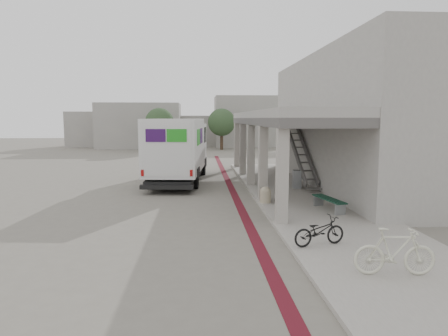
{
  "coord_description": "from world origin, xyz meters",
  "views": [
    {
      "loc": [
        -0.7,
        -16.66,
        3.65
      ],
      "look_at": [
        0.35,
        -0.22,
        1.6
      ],
      "focal_mm": 32.0,
      "sensor_mm": 36.0,
      "label": 1
    }
  ],
  "objects": [
    {
      "name": "bicycle_cream",
      "position": [
        3.69,
        -8.24,
        0.67
      ],
      "size": [
        1.88,
        0.69,
        1.1
      ],
      "primitive_type": "imported",
      "rotation": [
        0.0,
        0.0,
        1.47
      ],
      "color": "beige",
      "rests_on": "sidewalk"
    },
    {
      "name": "bench",
      "position": [
        4.32,
        -1.8,
        0.45
      ],
      "size": [
        0.81,
        2.01,
        0.46
      ],
      "rotation": [
        0.0,
        0.0,
        0.2
      ],
      "color": "gray",
      "rests_on": "sidewalk"
    },
    {
      "name": "bicycle_black",
      "position": [
        2.64,
        -6.03,
        0.53
      ],
      "size": [
        1.66,
        0.96,
        0.83
      ],
      "primitive_type": "imported",
      "rotation": [
        0.0,
        0.0,
        1.85
      ],
      "color": "black",
      "rests_on": "sidewalk"
    },
    {
      "name": "transit_building",
      "position": [
        6.83,
        4.5,
        3.4
      ],
      "size": [
        7.6,
        17.0,
        7.0
      ],
      "color": "gray",
      "rests_on": "ground"
    },
    {
      "name": "tree_right",
      "position": [
        10.0,
        29.0,
        3.18
      ],
      "size": [
        3.2,
        3.2,
        4.8
      ],
      "color": "#38281C",
      "rests_on": "ground"
    },
    {
      "name": "fedex_truck",
      "position": [
        -1.87,
        6.31,
        1.93
      ],
      "size": [
        3.39,
        8.71,
        3.63
      ],
      "rotation": [
        0.0,
        0.0,
        -0.09
      ],
      "color": "black",
      "rests_on": "ground"
    },
    {
      "name": "distant_backdrop",
      "position": [
        -2.84,
        35.89,
        2.7
      ],
      "size": [
        28.0,
        10.0,
        6.5
      ],
      "color": "gray",
      "rests_on": "ground"
    },
    {
      "name": "tree_left",
      "position": [
        -5.0,
        28.0,
        3.18
      ],
      "size": [
        3.2,
        3.2,
        4.8
      ],
      "color": "#38281C",
      "rests_on": "ground"
    },
    {
      "name": "sidewalk",
      "position": [
        4.0,
        0.0,
        0.06
      ],
      "size": [
        4.4,
        28.0,
        0.12
      ],
      "primitive_type": "cube",
      "color": "gray",
      "rests_on": "ground"
    },
    {
      "name": "ground",
      "position": [
        0.0,
        0.0,
        0.0
      ],
      "size": [
        120.0,
        120.0,
        0.0
      ],
      "primitive_type": "plane",
      "color": "#69625A",
      "rests_on": "ground"
    },
    {
      "name": "bike_lane_stripe",
      "position": [
        1.0,
        2.0,
        0.01
      ],
      "size": [
        0.35,
        40.0,
        0.01
      ],
      "primitive_type": "cube",
      "color": "#54101B",
      "rests_on": "ground"
    },
    {
      "name": "bollard_far",
      "position": [
        2.1,
        -0.04,
        0.44
      ],
      "size": [
        0.43,
        0.43,
        0.64
      ],
      "color": "gray",
      "rests_on": "sidewalk"
    },
    {
      "name": "utility_cabinet",
      "position": [
        4.3,
        3.21,
        0.57
      ],
      "size": [
        0.47,
        0.59,
        0.91
      ],
      "primitive_type": "cube",
      "rotation": [
        0.0,
        0.0,
        -0.12
      ],
      "color": "gray",
      "rests_on": "sidewalk"
    },
    {
      "name": "bollard_near",
      "position": [
        2.1,
        -0.26,
        0.46
      ],
      "size": [
        0.46,
        0.46,
        0.69
      ],
      "color": "tan",
      "rests_on": "sidewalk"
    },
    {
      "name": "tree_mid",
      "position": [
        2.0,
        30.0,
        3.18
      ],
      "size": [
        3.2,
        3.2,
        4.8
      ],
      "color": "#38281C",
      "rests_on": "ground"
    }
  ]
}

